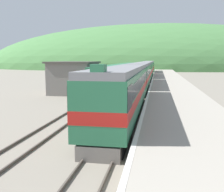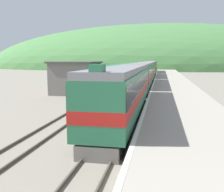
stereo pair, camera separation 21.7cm
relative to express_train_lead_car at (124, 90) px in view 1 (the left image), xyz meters
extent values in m
cube|color=#4C443D|center=(-0.72, 41.80, -2.27)|extent=(0.08, 180.00, 0.16)
cube|color=#4C443D|center=(0.72, 41.80, -2.27)|extent=(0.08, 180.00, 0.16)
cube|color=#4C443D|center=(-5.28, 41.80, -2.27)|extent=(0.08, 180.00, 0.16)
cube|color=#4C443D|center=(-3.85, 41.80, -2.27)|extent=(0.08, 180.00, 0.16)
cube|color=#9E9689|center=(4.86, 21.80, -1.88)|extent=(6.55, 140.00, 0.94)
cube|color=silver|center=(1.71, 21.80, -1.41)|extent=(0.24, 140.00, 0.01)
ellipsoid|color=#477A42|center=(0.00, 123.56, -2.35)|extent=(192.15, 86.47, 46.34)
cube|color=slate|center=(-9.07, 14.68, -0.19)|extent=(5.79, 6.63, 4.31)
cube|color=#47423D|center=(-9.07, 14.68, 2.08)|extent=(6.29, 7.13, 0.24)
cube|color=black|center=(0.00, 0.23, -1.92)|extent=(2.30, 18.79, 0.85)
cube|color=#286B47|center=(0.00, 0.23, 0.02)|extent=(2.80, 19.99, 3.05)
cube|color=red|center=(0.00, 0.23, -0.22)|extent=(2.83, 20.01, 0.67)
cube|color=black|center=(0.00, 0.23, 0.69)|extent=(2.83, 18.79, 0.91)
cube|color=slate|center=(0.00, 0.23, 1.75)|extent=(2.64, 19.99, 0.40)
cube|color=black|center=(0.00, -8.63, 0.69)|extent=(2.84, 2.20, 1.22)
cube|color=#286B47|center=(0.00, -9.31, 2.13)|extent=(0.64, 0.80, 0.36)
cube|color=slate|center=(0.00, -9.56, -1.97)|extent=(2.19, 0.40, 0.77)
cube|color=black|center=(0.00, 20.73, -1.92)|extent=(2.30, 18.05, 0.85)
cube|color=#286B47|center=(0.00, 20.73, 0.02)|extent=(2.80, 19.21, 3.05)
cube|color=red|center=(0.00, 20.73, -0.22)|extent=(2.83, 19.23, 0.67)
cube|color=black|center=(0.00, 20.73, 0.69)|extent=(2.83, 18.05, 0.91)
cube|color=slate|center=(0.00, 20.73, 1.75)|extent=(2.64, 19.21, 0.40)
cube|color=black|center=(0.00, 40.84, -1.92)|extent=(2.30, 18.05, 0.85)
cube|color=#286B47|center=(0.00, 40.84, 0.02)|extent=(2.80, 19.21, 3.05)
cube|color=red|center=(0.00, 40.84, -0.22)|extent=(2.83, 19.23, 0.67)
cube|color=black|center=(0.00, 40.84, 0.69)|extent=(2.83, 18.05, 0.91)
cube|color=slate|center=(0.00, 40.84, 1.75)|extent=(2.64, 19.21, 0.40)
cube|color=black|center=(0.00, 60.94, -1.92)|extent=(2.30, 18.05, 0.85)
cube|color=#286B47|center=(0.00, 60.94, 0.02)|extent=(2.80, 19.21, 3.05)
cube|color=red|center=(0.00, 60.94, -0.22)|extent=(2.83, 19.23, 0.67)
cube|color=black|center=(0.00, 60.94, 0.69)|extent=(2.83, 18.05, 0.91)
cube|color=slate|center=(0.00, 60.94, 1.75)|extent=(2.64, 19.21, 0.40)
cube|color=black|center=(-4.57, 32.88, -1.95)|extent=(2.46, 44.70, 0.80)
cube|color=#286B47|center=(-4.57, 32.88, -0.01)|extent=(2.90, 46.57, 3.08)
camera|label=1|loc=(2.72, -21.26, 2.54)|focal=42.00mm
camera|label=2|loc=(2.94, -21.22, 2.54)|focal=42.00mm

